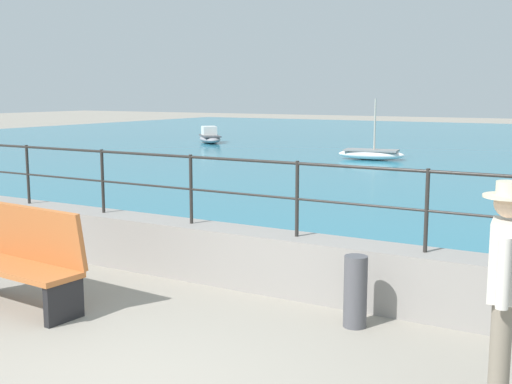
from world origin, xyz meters
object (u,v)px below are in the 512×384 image
at_px(bollard, 355,291).
at_px(bench_main, 23,257).
at_px(boat_0, 210,137).
at_px(boat_2, 371,154).
at_px(person_walking, 504,284).

bearing_deg(bollard, bench_main, -160.17).
bearing_deg(bollard, boat_0, 127.80).
xyz_separation_m(bench_main, bollard, (3.47, 1.25, -0.19)).
distance_m(bollard, boat_2, 16.48).
xyz_separation_m(bollard, boat_2, (-5.56, 15.51, -0.11)).
relative_size(bench_main, boat_2, 0.72).
bearing_deg(person_walking, boat_2, 113.33).
bearing_deg(bench_main, person_walking, 1.95).
xyz_separation_m(bollard, boat_0, (-14.76, 19.03, -0.05)).
distance_m(bench_main, bollard, 3.70).
distance_m(bollard, boat_0, 24.09).
relative_size(boat_0, boat_2, 0.95).
xyz_separation_m(bench_main, person_walking, (5.07, 0.17, 0.42)).
xyz_separation_m(bench_main, boat_0, (-11.29, 20.28, -0.23)).
distance_m(bench_main, boat_0, 23.22).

